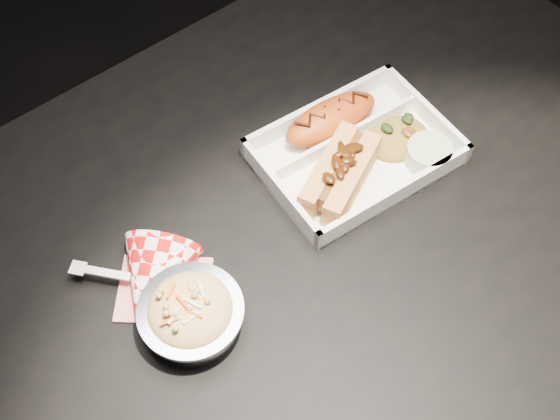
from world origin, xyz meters
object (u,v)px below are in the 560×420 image
Objects in this scene: fried_pastry at (331,119)px; hotdog at (340,173)px; food_tray at (354,155)px; foil_coleslaw_cup at (191,313)px; dining_table at (295,270)px; napkin_fork at (151,283)px.

fried_pastry is 0.97× the size of hotdog.
food_tray is 2.19× the size of foil_coleslaw_cup.
fried_pastry reaches higher than dining_table.
dining_table is at bearing 5.59° from foil_coleslaw_cup.
foil_coleslaw_cup is (-0.31, -0.06, 0.02)m from food_tray.
food_tray is at bearing 0.96° from hotdog.
napkin_fork is (-0.18, 0.05, 0.11)m from dining_table.
fried_pastry is at bearing 20.08° from foil_coleslaw_cup.
dining_table is 7.40× the size of napkin_fork.
hotdog is 0.92× the size of napkin_fork.
foil_coleslaw_cup is 0.75× the size of napkin_fork.
foil_coleslaw_cup is at bearing -159.92° from fried_pastry.
hotdog is at bearing -124.51° from fried_pastry.
hotdog is (-0.05, -0.08, 0.00)m from fried_pastry.
foil_coleslaw_cup reaches higher than fried_pastry.
napkin_fork reaches higher than dining_table.
fried_pastry is at bearing 34.37° from dining_table.
fried_pastry is 0.89× the size of napkin_fork.
hotdog reaches higher than dining_table.
foil_coleslaw_cup is at bearing -174.41° from dining_table.
dining_table is 0.22m from napkin_fork.
fried_pastry is (0.14, 0.10, 0.12)m from dining_table.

